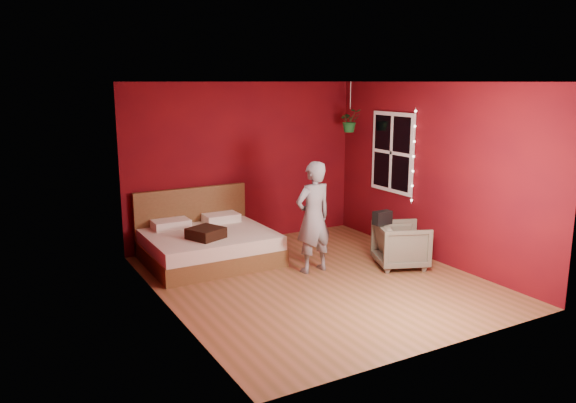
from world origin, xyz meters
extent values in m
plane|color=brown|center=(0.00, 0.00, 0.00)|extent=(4.50, 4.50, 0.00)
cube|color=maroon|center=(0.00, 2.26, 1.30)|extent=(4.00, 0.02, 2.60)
cube|color=maroon|center=(0.00, -2.26, 1.30)|extent=(4.00, 0.02, 2.60)
cube|color=maroon|center=(-2.01, 0.00, 1.30)|extent=(0.02, 4.50, 2.60)
cube|color=maroon|center=(2.01, 0.00, 1.30)|extent=(0.02, 4.50, 2.60)
cube|color=white|center=(0.00, 0.00, 2.61)|extent=(4.00, 4.50, 0.02)
cube|color=white|center=(1.97, 0.90, 1.50)|extent=(0.04, 0.97, 1.27)
cube|color=black|center=(1.96, 0.90, 1.50)|extent=(0.02, 0.85, 1.15)
cube|color=white|center=(1.95, 0.90, 1.50)|extent=(0.03, 0.05, 1.15)
cube|color=white|center=(1.95, 0.90, 1.50)|extent=(0.03, 0.85, 0.05)
cylinder|color=silver|center=(1.94, 0.38, 1.50)|extent=(0.01, 0.01, 1.45)
sphere|color=#FFF2CC|center=(1.94, 0.38, 0.83)|extent=(0.04, 0.04, 0.04)
sphere|color=#FFF2CC|center=(1.94, 0.38, 1.05)|extent=(0.04, 0.04, 0.04)
sphere|color=#FFF2CC|center=(1.94, 0.38, 1.27)|extent=(0.04, 0.04, 0.04)
sphere|color=#FFF2CC|center=(1.94, 0.38, 1.50)|extent=(0.04, 0.04, 0.04)
sphere|color=#FFF2CC|center=(1.94, 0.38, 1.73)|extent=(0.04, 0.04, 0.04)
sphere|color=#FFF2CC|center=(1.94, 0.38, 1.95)|extent=(0.04, 0.04, 0.04)
sphere|color=#FFF2CC|center=(1.94, 0.38, 2.17)|extent=(0.04, 0.04, 0.04)
cube|color=brown|center=(-0.95, 1.43, 0.13)|extent=(1.80, 1.53, 0.25)
cube|color=silver|center=(-0.95, 1.43, 0.35)|extent=(1.77, 1.50, 0.20)
cube|color=brown|center=(-0.95, 2.16, 0.50)|extent=(1.80, 0.07, 0.99)
cube|color=white|center=(-1.36, 1.95, 0.51)|extent=(0.54, 0.34, 0.13)
cube|color=white|center=(-0.54, 1.95, 0.51)|extent=(0.54, 0.34, 0.13)
imported|color=slate|center=(0.16, 0.35, 0.78)|extent=(0.60, 0.42, 1.55)
imported|color=#676251|center=(1.37, -0.09, 0.32)|extent=(0.91, 0.89, 0.64)
cube|color=black|center=(1.08, 0.00, 0.73)|extent=(0.27, 0.14, 0.19)
cube|color=black|center=(-1.10, 1.17, 0.53)|extent=(0.56, 0.56, 0.15)
cylinder|color=silver|center=(1.62, 1.59, 2.38)|extent=(0.01, 0.01, 0.44)
imported|color=#1B612B|center=(1.62, 1.59, 1.97)|extent=(0.40, 0.36, 0.38)
camera|label=1|loc=(-3.81, -6.01, 2.61)|focal=35.00mm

